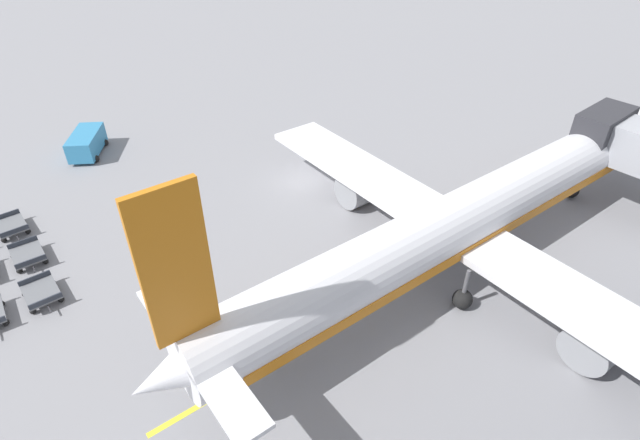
# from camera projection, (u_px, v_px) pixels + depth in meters

# --- Properties ---
(ground_plane) EXTENTS (500.00, 500.00, 0.00)m
(ground_plane) POSITION_uv_depth(u_px,v_px,m) (305.00, 180.00, 39.84)
(ground_plane) COLOR gray
(airplane) EXTENTS (34.59, 42.04, 12.18)m
(airplane) POSITION_uv_depth(u_px,v_px,m) (470.00, 218.00, 29.85)
(airplane) COLOR white
(airplane) RESTS_ON ground_plane
(service_van) EXTENTS (4.97, 4.33, 1.95)m
(service_van) POSITION_uv_depth(u_px,v_px,m) (87.00, 143.00, 42.83)
(service_van) COLOR teal
(service_van) RESTS_ON ground_plane
(baggage_dolly_row_mid_a_col_a) EXTENTS (3.18, 1.87, 0.92)m
(baggage_dolly_row_mid_a_col_a) POSITION_uv_depth(u_px,v_px,m) (11.00, 226.00, 33.98)
(baggage_dolly_row_mid_a_col_a) COLOR slate
(baggage_dolly_row_mid_a_col_a) RESTS_ON ground_plane
(baggage_dolly_row_mid_a_col_b) EXTENTS (3.23, 1.95, 0.92)m
(baggage_dolly_row_mid_a_col_b) POSITION_uv_depth(u_px,v_px,m) (28.00, 255.00, 31.48)
(baggage_dolly_row_mid_a_col_b) COLOR slate
(baggage_dolly_row_mid_a_col_b) RESTS_ON ground_plane
(baggage_dolly_row_mid_a_col_c) EXTENTS (3.21, 1.91, 0.92)m
(baggage_dolly_row_mid_a_col_c) POSITION_uv_depth(u_px,v_px,m) (41.00, 293.00, 28.72)
(baggage_dolly_row_mid_a_col_c) COLOR slate
(baggage_dolly_row_mid_a_col_c) RESTS_ON ground_plane
(stand_guidance_stripe) EXTENTS (1.47, 23.13, 0.01)m
(stand_guidance_stripe) POSITION_uv_depth(u_px,v_px,m) (348.00, 319.00, 27.71)
(stand_guidance_stripe) COLOR yellow
(stand_guidance_stripe) RESTS_ON ground_plane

